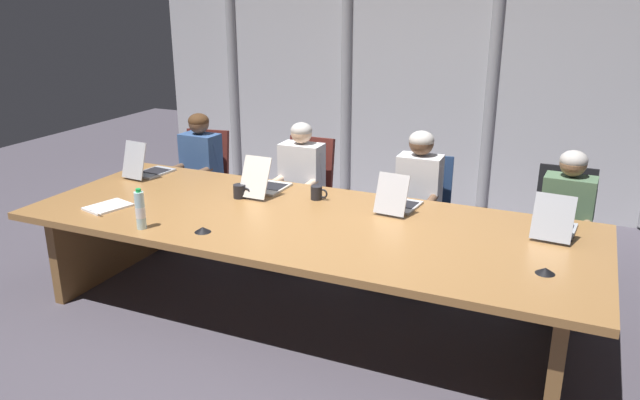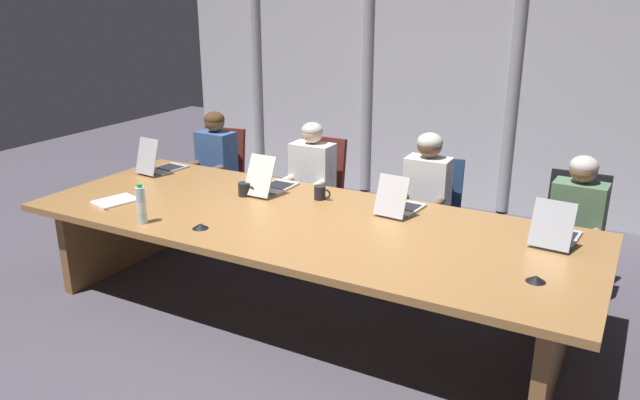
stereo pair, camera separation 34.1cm
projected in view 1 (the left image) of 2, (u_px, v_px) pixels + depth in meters
The scene contains 21 objects.
ground_plane at pixel (304, 312), 4.50m from camera, with size 12.64×12.64×0.00m, color #47424C.
conference_table at pixel (304, 237), 4.32m from camera, with size 3.97×1.49×0.73m.
curtain_backdrop at pixel (419, 81), 6.60m from camera, with size 6.32×0.17×2.64m.
laptop_left_end at pixel (148, 168), 5.27m from camera, with size 0.27×0.44×0.32m.
laptop_left_mid at pixel (266, 185), 4.83m from camera, with size 0.23×0.49×0.31m.
laptop_center at pixel (398, 202), 4.44m from camera, with size 0.26×0.43×0.30m.
laptop_right_mid at pixel (555, 225), 3.99m from camera, with size 0.28×0.44×0.30m.
office_chair_left_end at pixel (203, 192), 6.06m from camera, with size 0.60×0.61×0.94m.
office_chair_left_mid at pixel (304, 206), 5.64m from camera, with size 0.60×0.60×0.97m.
office_chair_center at pixel (422, 226), 5.22m from camera, with size 0.60×0.60×0.91m.
office_chair_right_mid at pixel (558, 245), 4.80m from camera, with size 0.60×0.60×0.94m.
person_left_end at pixel (196, 167), 5.81m from camera, with size 0.38×0.56×1.15m.
person_left_mid at pixel (298, 181), 5.40m from camera, with size 0.38×0.55×1.15m.
person_center at pixel (416, 194), 4.98m from camera, with size 0.37×0.55×1.17m.
person_right_mid at pixel (565, 217), 4.55m from camera, with size 0.39×0.56×1.13m.
water_bottle_primary at pixel (140, 210), 4.06m from camera, with size 0.07×0.07×0.28m.
coffee_mug_near at pixel (317, 193), 4.66m from camera, with size 0.14×0.09×0.10m.
coffee_mug_far at pixel (240, 191), 4.69m from camera, with size 0.14×0.10×0.10m.
conference_mic_left_side at pixel (545, 271), 3.44m from camera, with size 0.11×0.11×0.04m, color black.
conference_mic_middle at pixel (203, 229), 4.03m from camera, with size 0.11×0.11×0.04m, color black.
spiral_notepad at pixel (107, 207), 4.49m from camera, with size 0.29×0.35×0.03m.
Camera 1 is at (1.73, -3.62, 2.22)m, focal length 34.56 mm.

